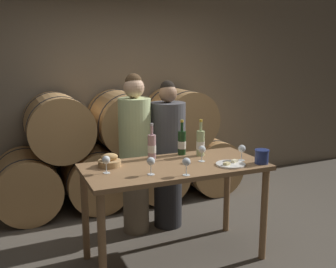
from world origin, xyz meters
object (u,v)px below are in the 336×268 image
at_px(blue_crock, 262,156).
at_px(wine_glass_center, 186,162).
at_px(bread_basket, 110,161).
at_px(cheese_plate, 231,164).
at_px(wine_bottle_white, 201,143).
at_px(tasting_table, 175,178).
at_px(wine_glass_left, 151,162).
at_px(wine_glass_far_right, 242,149).
at_px(wine_glass_far_left, 106,160).
at_px(wine_bottle_red, 182,143).
at_px(wine_glass_right, 202,150).
at_px(person_left, 135,153).
at_px(person_right, 168,155).
at_px(wine_bottle_rose, 152,147).

bearing_deg(blue_crock, wine_glass_center, -176.17).
xyz_separation_m(bread_basket, cheese_plate, (0.99, -0.38, -0.04)).
height_order(wine_bottle_white, cheese_plate, wine_bottle_white).
bearing_deg(wine_glass_center, tasting_table, 83.33).
bearing_deg(wine_glass_center, wine_glass_left, 153.16).
height_order(wine_bottle_white, wine_glass_far_right, wine_bottle_white).
bearing_deg(bread_basket, wine_glass_far_left, -112.76).
bearing_deg(wine_bottle_red, tasting_table, -124.66).
bearing_deg(tasting_table, wine_glass_far_left, 179.73).
xyz_separation_m(wine_glass_far_left, wine_glass_right, (0.89, 0.00, 0.00)).
bearing_deg(bread_basket, wine_glass_center, -44.40).
height_order(tasting_table, person_left, person_left).
relative_size(person_right, wine_glass_right, 10.78).
distance_m(tasting_table, wine_glass_left, 0.41).
relative_size(wine_bottle_red, wine_glass_left, 2.31).
relative_size(wine_bottle_white, wine_glass_right, 2.38).
height_order(person_left, wine_glass_right, person_left).
xyz_separation_m(tasting_table, wine_glass_right, (0.27, 0.01, 0.23)).
xyz_separation_m(cheese_plate, wine_glass_far_right, (0.17, 0.09, 0.10)).
bearing_deg(person_left, wine_bottle_red, -47.73).
height_order(wine_glass_left, wine_glass_far_right, same).
xyz_separation_m(person_right, wine_glass_left, (-0.52, -0.87, 0.21)).
relative_size(wine_glass_far_left, wine_glass_right, 1.00).
xyz_separation_m(person_left, cheese_plate, (0.59, -0.89, 0.05)).
bearing_deg(wine_glass_left, wine_bottle_rose, 68.32).
height_order(wine_bottle_white, wine_glass_center, wine_bottle_white).
height_order(person_right, wine_bottle_red, person_right).
relative_size(wine_bottle_white, wine_glass_center, 2.38).
bearing_deg(bread_basket, wine_glass_right, -12.19).
distance_m(wine_bottle_rose, wine_glass_far_left, 0.57).
bearing_deg(wine_glass_left, wine_glass_far_left, 150.35).
bearing_deg(wine_glass_center, wine_glass_far_left, 151.57).
xyz_separation_m(wine_bottle_rose, wine_glass_far_left, (-0.51, -0.27, -0.01)).
bearing_deg(wine_glass_right, tasting_table, -178.51).
height_order(person_right, blue_crock, person_right).
bearing_deg(wine_glass_far_right, wine_bottle_rose, 152.23).
bearing_deg(wine_glass_center, person_left, 95.87).
xyz_separation_m(wine_glass_left, wine_glass_far_right, (0.91, 0.07, 0.00)).
height_order(wine_bottle_rose, wine_glass_far_left, wine_bottle_rose).
bearing_deg(blue_crock, person_left, 132.61).
relative_size(wine_bottle_red, wine_glass_right, 2.31).
distance_m(person_left, wine_glass_left, 0.90).
height_order(wine_bottle_red, wine_glass_far_right, wine_bottle_red).
distance_m(cheese_plate, wine_glass_far_left, 1.09).
bearing_deg(wine_bottle_white, person_left, 135.32).
bearing_deg(tasting_table, wine_glass_left, -148.19).
distance_m(wine_bottle_white, cheese_plate, 0.42).
bearing_deg(bread_basket, wine_glass_left, -55.74).
distance_m(cheese_plate, wine_glass_far_right, 0.21).
relative_size(wine_bottle_rose, wine_glass_left, 2.28).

